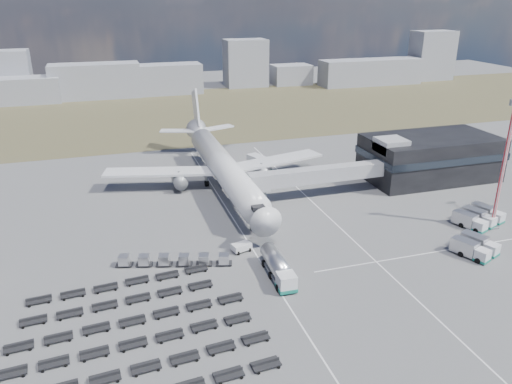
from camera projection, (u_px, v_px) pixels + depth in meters
name	position (u px, v px, depth m)	size (l,w,h in m)	color
ground	(268.00, 253.00, 83.85)	(420.00, 420.00, 0.00)	#565659
grass_strip	(172.00, 113.00, 181.42)	(420.00, 90.00, 0.01)	#4A432C
lane_markings	(314.00, 238.00, 89.20)	(47.12, 110.00, 0.01)	silver
terminal	(429.00, 156.00, 116.31)	(30.40, 16.40, 11.00)	black
jet_bridge	(309.00, 176.00, 104.47)	(30.30, 3.80, 7.05)	#939399
airliner	(222.00, 165.00, 110.61)	(51.59, 64.53, 17.62)	silver
skyline	(156.00, 75.00, 214.33)	(294.43, 25.28, 23.60)	gray
fuel_tanker	(278.00, 267.00, 76.17)	(3.01, 10.79, 3.47)	silver
pushback_tug	(242.00, 247.00, 84.21)	(3.21, 1.81, 1.45)	silver
catering_truck	(259.00, 163.00, 122.89)	(4.92, 7.54, 3.21)	silver
service_trucks_near	(475.00, 247.00, 83.09)	(7.28, 7.84, 2.54)	silver
service_trucks_far	(479.00, 217.00, 94.13)	(9.92, 8.71, 2.52)	silver
uld_row	(174.00, 260.00, 79.70)	(18.25, 6.56, 1.68)	black
baggage_dollies	(130.00, 334.00, 63.36)	(33.42, 28.31, 0.83)	black
floodlight_mast	(503.00, 166.00, 88.57)	(2.25, 1.86, 24.08)	red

